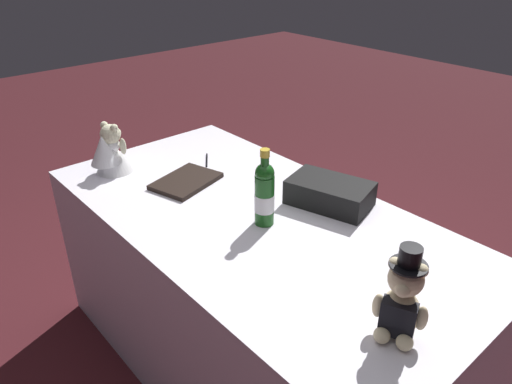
# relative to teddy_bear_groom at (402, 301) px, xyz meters

# --- Properties ---
(ground_plane) EXTENTS (12.00, 12.00, 0.00)m
(ground_plane) POSITION_rel_teddy_bear_groom_xyz_m (-0.72, 0.13, -0.91)
(ground_plane) COLOR #47191E
(reception_table) EXTENTS (1.82, 0.92, 0.79)m
(reception_table) POSITION_rel_teddy_bear_groom_xyz_m (-0.72, 0.13, -0.51)
(reception_table) COLOR white
(reception_table) RESTS_ON ground_plane
(teddy_bear_groom) EXTENTS (0.14, 0.14, 0.28)m
(teddy_bear_groom) POSITION_rel_teddy_bear_groom_xyz_m (0.00, 0.00, 0.00)
(teddy_bear_groom) COLOR beige
(teddy_bear_groom) RESTS_ON reception_table
(teddy_bear_bride) EXTENTS (0.18, 0.21, 0.23)m
(teddy_bear_bride) POSITION_rel_teddy_bear_groom_xyz_m (-1.44, -0.11, -0.01)
(teddy_bear_bride) COLOR white
(teddy_bear_bride) RESTS_ON reception_table
(champagne_bottle) EXTENTS (0.07, 0.07, 0.30)m
(champagne_bottle) POSITION_rel_teddy_bear_groom_xyz_m (-0.66, 0.11, 0.01)
(champagne_bottle) COLOR #185218
(champagne_bottle) RESTS_ON reception_table
(signing_pen) EXTENTS (0.12, 0.09, 0.01)m
(signing_pen) POSITION_rel_teddy_bear_groom_xyz_m (-1.26, 0.28, -0.11)
(signing_pen) COLOR black
(signing_pen) RESTS_ON reception_table
(gift_case_black) EXTENTS (0.36, 0.28, 0.10)m
(gift_case_black) POSITION_rel_teddy_bear_groom_xyz_m (-0.59, 0.40, -0.06)
(gift_case_black) COLOR black
(gift_case_black) RESTS_ON reception_table
(guestbook) EXTENTS (0.27, 0.32, 0.02)m
(guestbook) POSITION_rel_teddy_bear_groom_xyz_m (-1.12, 0.07, -0.10)
(guestbook) COLOR black
(guestbook) RESTS_ON reception_table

